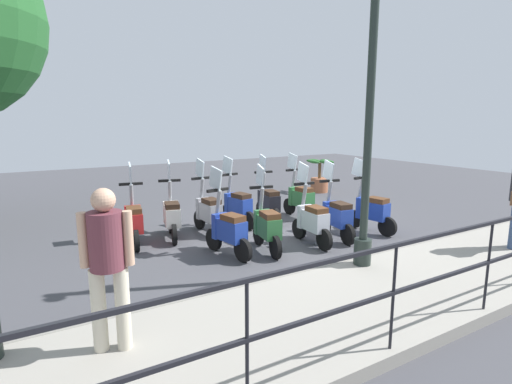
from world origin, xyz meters
TOP-DOWN VIEW (x-y plane):
  - ground_plane at (0.00, 0.00)m, footprint 28.00×28.00m
  - promenade_walkway at (-3.15, 0.00)m, footprint 2.20×20.00m
  - fence_railing at (-4.20, 0.00)m, footprint 0.04×16.03m
  - lamp_post_near at (-2.40, 0.15)m, footprint 0.26×0.90m
  - pedestrian_distant at (-2.82, 3.92)m, footprint 0.41×0.46m
  - potted_palm at (3.34, -3.77)m, footprint 1.06×0.66m
  - scooter_near_0 at (-0.84, -1.67)m, footprint 1.23×0.47m
  - scooter_near_1 at (-0.84, -0.72)m, footprint 1.23×0.45m
  - scooter_near_2 at (-0.86, -0.09)m, footprint 1.23×0.44m
  - scooter_near_3 at (-0.78, 0.86)m, footprint 1.22×0.48m
  - scooter_near_4 at (-0.63, 1.56)m, footprint 1.22×0.48m
  - scooter_far_0 at (0.92, -1.17)m, footprint 1.23×0.44m
  - scooter_far_1 at (0.97, -0.29)m, footprint 1.23×0.45m
  - scooter_far_2 at (1.01, 0.50)m, footprint 1.23×0.47m
  - scooter_far_3 at (0.81, 1.28)m, footprint 1.23×0.44m
  - scooter_far_4 at (0.84, 2.05)m, footprint 1.21×0.52m
  - scooter_far_5 at (0.81, 2.80)m, footprint 1.23×0.47m

SIDE VIEW (x-z plane):
  - ground_plane at x=0.00m, z-range 0.00..0.00m
  - promenade_walkway at x=-3.15m, z-range 0.00..0.15m
  - potted_palm at x=3.34m, z-range -0.08..0.97m
  - scooter_near_0 at x=-0.84m, z-range -0.29..1.25m
  - scooter_near_1 at x=-0.84m, z-range -0.29..1.25m
  - scooter_near_2 at x=-0.86m, z-range -0.29..1.25m
  - scooter_near_3 at x=-0.78m, z-range -0.29..1.25m
  - scooter_near_4 at x=-0.63m, z-range -0.29..1.25m
  - scooter_far_0 at x=0.92m, z-range -0.29..1.25m
  - scooter_far_1 at x=0.97m, z-range -0.29..1.25m
  - scooter_far_2 at x=1.01m, z-range -0.29..1.25m
  - scooter_far_3 at x=0.81m, z-range -0.29..1.25m
  - scooter_far_4 at x=0.84m, z-range -0.29..1.25m
  - scooter_far_5 at x=0.81m, z-range -0.29..1.25m
  - fence_railing at x=-4.20m, z-range 0.37..1.44m
  - pedestrian_distant at x=-2.82m, z-range 0.28..1.87m
  - lamp_post_near at x=-2.40m, z-range -0.10..4.43m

